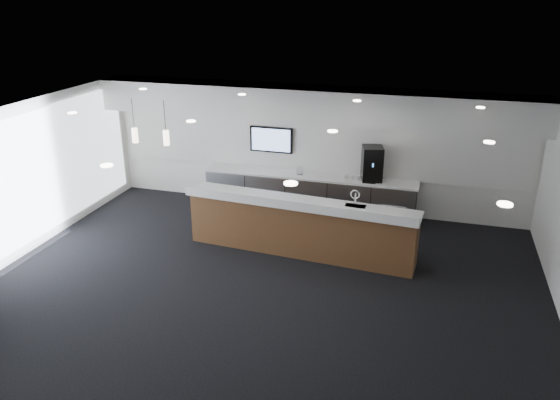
# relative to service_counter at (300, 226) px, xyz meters

# --- Properties ---
(ground) EXTENTS (10.00, 10.00, 0.00)m
(ground) POSITION_rel_service_counter_xyz_m (-0.33, -1.52, -0.58)
(ground) COLOR black
(ground) RESTS_ON ground
(ceiling) EXTENTS (10.00, 8.00, 0.02)m
(ceiling) POSITION_rel_service_counter_xyz_m (-0.33, -1.52, 2.42)
(ceiling) COLOR black
(ceiling) RESTS_ON back_wall
(back_wall) EXTENTS (10.00, 0.02, 3.00)m
(back_wall) POSITION_rel_service_counter_xyz_m (-0.33, 2.48, 0.92)
(back_wall) COLOR white
(back_wall) RESTS_ON ground
(left_wall) EXTENTS (0.02, 8.00, 3.00)m
(left_wall) POSITION_rel_service_counter_xyz_m (-5.33, -1.52, 0.92)
(left_wall) COLOR white
(left_wall) RESTS_ON ground
(soffit_bulkhead) EXTENTS (10.00, 0.90, 0.70)m
(soffit_bulkhead) POSITION_rel_service_counter_xyz_m (-0.33, 2.03, 2.07)
(soffit_bulkhead) COLOR white
(soffit_bulkhead) RESTS_ON back_wall
(alcove_panel) EXTENTS (9.80, 0.06, 1.40)m
(alcove_panel) POSITION_rel_service_counter_xyz_m (-0.33, 2.45, 1.02)
(alcove_panel) COLOR white
(alcove_panel) RESTS_ON back_wall
(window_blinds_wall) EXTENTS (0.04, 7.36, 2.55)m
(window_blinds_wall) POSITION_rel_service_counter_xyz_m (-5.29, -1.52, 0.92)
(window_blinds_wall) COLOR silver
(window_blinds_wall) RESTS_ON left_wall
(back_credenza) EXTENTS (5.06, 0.66, 0.95)m
(back_credenza) POSITION_rel_service_counter_xyz_m (-0.33, 2.12, -0.10)
(back_credenza) COLOR gray
(back_credenza) RESTS_ON ground
(wall_tv) EXTENTS (1.05, 0.08, 0.62)m
(wall_tv) POSITION_rel_service_counter_xyz_m (-1.33, 2.38, 1.07)
(wall_tv) COLOR black
(wall_tv) RESTS_ON back_wall
(pendant_left) EXTENTS (0.12, 0.12, 0.30)m
(pendant_left) POSITION_rel_service_counter_xyz_m (-2.73, -0.72, 1.67)
(pendant_left) COLOR beige
(pendant_left) RESTS_ON ceiling
(pendant_right) EXTENTS (0.12, 0.12, 0.30)m
(pendant_right) POSITION_rel_service_counter_xyz_m (-3.43, -0.72, 1.67)
(pendant_right) COLOR beige
(pendant_right) RESTS_ON ceiling
(ceiling_can_lights) EXTENTS (7.00, 5.00, 0.02)m
(ceiling_can_lights) POSITION_rel_service_counter_xyz_m (-0.33, -1.52, 2.39)
(ceiling_can_lights) COLOR white
(ceiling_can_lights) RESTS_ON ceiling
(service_counter) EXTENTS (4.74, 1.16, 1.49)m
(service_counter) POSITION_rel_service_counter_xyz_m (0.00, 0.00, 0.00)
(service_counter) COLOR brown
(service_counter) RESTS_ON ground
(coffee_machine) EXTENTS (0.55, 0.63, 0.78)m
(coffee_machine) POSITION_rel_service_counter_xyz_m (1.12, 2.15, 0.76)
(coffee_machine) COLOR black
(coffee_machine) RESTS_ON back_credenza
(info_sign_left) EXTENTS (0.16, 0.05, 0.22)m
(info_sign_left) POSITION_rel_service_counter_xyz_m (-0.54, 2.05, 0.48)
(info_sign_left) COLOR silver
(info_sign_left) RESTS_ON back_credenza
(info_sign_right) EXTENTS (0.18, 0.06, 0.25)m
(info_sign_right) POSITION_rel_service_counter_xyz_m (1.11, 2.04, 0.50)
(info_sign_right) COLOR silver
(info_sign_right) RESTS_ON back_credenza
(cup_0) EXTENTS (0.09, 0.09, 0.09)m
(cup_0) POSITION_rel_service_counter_xyz_m (1.40, 2.06, 0.42)
(cup_0) COLOR white
(cup_0) RESTS_ON back_credenza
(cup_1) EXTENTS (0.13, 0.13, 0.09)m
(cup_1) POSITION_rel_service_counter_xyz_m (1.26, 2.06, 0.42)
(cup_1) COLOR white
(cup_1) RESTS_ON back_credenza
(cup_2) EXTENTS (0.11, 0.11, 0.09)m
(cup_2) POSITION_rel_service_counter_xyz_m (1.12, 2.06, 0.42)
(cup_2) COLOR white
(cup_2) RESTS_ON back_credenza
(cup_3) EXTENTS (0.12, 0.12, 0.09)m
(cup_3) POSITION_rel_service_counter_xyz_m (0.98, 2.06, 0.42)
(cup_3) COLOR white
(cup_3) RESTS_ON back_credenza
(cup_4) EXTENTS (0.13, 0.13, 0.09)m
(cup_4) POSITION_rel_service_counter_xyz_m (0.84, 2.06, 0.42)
(cup_4) COLOR white
(cup_4) RESTS_ON back_credenza
(cup_5) EXTENTS (0.10, 0.10, 0.09)m
(cup_5) POSITION_rel_service_counter_xyz_m (0.70, 2.06, 0.42)
(cup_5) COLOR white
(cup_5) RESTS_ON back_credenza
(cup_6) EXTENTS (0.13, 0.13, 0.09)m
(cup_6) POSITION_rel_service_counter_xyz_m (0.56, 2.06, 0.42)
(cup_6) COLOR white
(cup_6) RESTS_ON back_credenza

